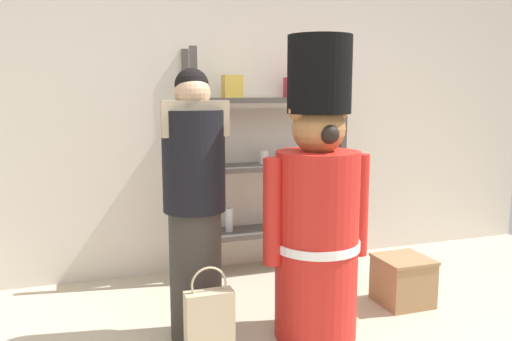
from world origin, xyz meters
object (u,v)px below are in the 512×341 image
Objects in this scene: merchandise_shelf at (266,158)px; shopping_bag at (209,325)px; person_shopper at (195,204)px; display_crate at (403,280)px; teddy_bear_guard at (317,210)px.

merchandise_shelf is 1.71m from shopping_bag.
person_shopper is 2.94× the size of shopping_bag.
display_crate is at bearing 0.58° from person_shopper.
shopping_bag is 1.49m from display_crate.
teddy_bear_guard is 0.71m from person_shopper.
merchandise_shelf is 1.29m from person_shopper.
person_shopper is at bearing 89.88° from shopping_bag.
teddy_bear_guard reaches higher than shopping_bag.
teddy_bear_guard is at bearing -17.80° from person_shopper.
display_crate is (0.77, 0.23, -0.60)m from teddy_bear_guard.
teddy_bear_guard is (-0.13, -1.22, -0.15)m from merchandise_shelf.
display_crate is at bearing 13.27° from shopping_bag.
display_crate is (1.45, 0.01, -0.64)m from person_shopper.
teddy_bear_guard is 1.11× the size of person_shopper.
shopping_bag is at bearing -170.78° from teddy_bear_guard.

